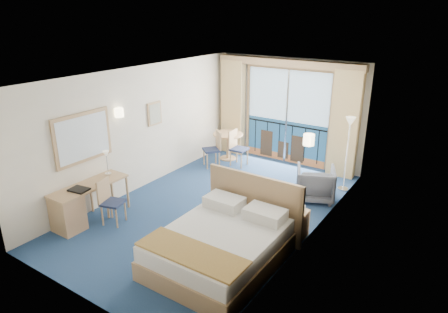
# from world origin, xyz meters

# --- Properties ---
(floor) EXTENTS (6.50, 6.50, 0.00)m
(floor) POSITION_xyz_m (0.00, 0.00, 0.00)
(floor) COLOR navy
(floor) RESTS_ON ground
(room_walls) EXTENTS (4.04, 6.54, 2.72)m
(room_walls) POSITION_xyz_m (0.00, 0.00, 1.78)
(room_walls) COLOR silver
(room_walls) RESTS_ON ground
(balcony_door) EXTENTS (2.36, 0.03, 2.52)m
(balcony_door) POSITION_xyz_m (-0.01, 3.22, 1.14)
(balcony_door) COLOR navy
(balcony_door) RESTS_ON room_walls
(curtain_left) EXTENTS (0.65, 0.22, 2.55)m
(curtain_left) POSITION_xyz_m (-1.55, 3.07, 1.28)
(curtain_left) COLOR #D8B477
(curtain_left) RESTS_ON room_walls
(curtain_right) EXTENTS (0.65, 0.22, 2.55)m
(curtain_right) POSITION_xyz_m (1.55, 3.07, 1.28)
(curtain_right) COLOR #D8B477
(curtain_right) RESTS_ON room_walls
(pelmet) EXTENTS (3.80, 0.25, 0.18)m
(pelmet) POSITION_xyz_m (0.00, 3.10, 2.58)
(pelmet) COLOR tan
(pelmet) RESTS_ON room_walls
(mirror) EXTENTS (0.05, 1.25, 0.95)m
(mirror) POSITION_xyz_m (-1.97, -1.50, 1.55)
(mirror) COLOR tan
(mirror) RESTS_ON room_walls
(wall_print) EXTENTS (0.04, 0.42, 0.52)m
(wall_print) POSITION_xyz_m (-1.97, 0.45, 1.60)
(wall_print) COLOR tan
(wall_print) RESTS_ON room_walls
(sconce_left) EXTENTS (0.18, 0.18, 0.18)m
(sconce_left) POSITION_xyz_m (-1.94, -0.60, 1.85)
(sconce_left) COLOR #FDEBB1
(sconce_left) RESTS_ON room_walls
(sconce_right) EXTENTS (0.18, 0.18, 0.18)m
(sconce_right) POSITION_xyz_m (1.94, -0.15, 1.85)
(sconce_right) COLOR #FDEBB1
(sconce_right) RESTS_ON room_walls
(bed) EXTENTS (1.84, 2.18, 1.16)m
(bed) POSITION_xyz_m (1.14, -1.45, 0.32)
(bed) COLOR tan
(bed) RESTS_ON ground
(nightstand) EXTENTS (0.38, 0.36, 0.50)m
(nightstand) POSITION_xyz_m (1.79, -0.08, 0.25)
(nightstand) COLOR tan
(nightstand) RESTS_ON ground
(phone) EXTENTS (0.20, 0.17, 0.08)m
(phone) POSITION_xyz_m (1.81, -0.03, 0.54)
(phone) COLOR silver
(phone) RESTS_ON nightstand
(armchair) EXTENTS (1.02, 1.03, 0.72)m
(armchair) POSITION_xyz_m (1.52, 1.51, 0.36)
(armchair) COLOR #474E57
(armchair) RESTS_ON ground
(floor_lamp) EXTENTS (0.23, 0.23, 1.67)m
(floor_lamp) POSITION_xyz_m (1.88, 2.31, 1.27)
(floor_lamp) COLOR silver
(floor_lamp) RESTS_ON ground
(desk) EXTENTS (0.52, 1.52, 0.71)m
(desk) POSITION_xyz_m (-1.73, -2.09, 0.39)
(desk) COLOR tan
(desk) RESTS_ON ground
(desk_chair) EXTENTS (0.47, 0.47, 0.88)m
(desk_chair) POSITION_xyz_m (-1.32, -1.58, 0.49)
(desk_chair) COLOR #1E2847
(desk_chair) RESTS_ON ground
(folder) EXTENTS (0.38, 0.31, 0.03)m
(folder) POSITION_xyz_m (-1.67, -1.94, 0.73)
(folder) COLOR black
(folder) RESTS_ON desk
(desk_lamp) EXTENTS (0.13, 0.13, 0.49)m
(desk_lamp) POSITION_xyz_m (-1.78, -1.16, 1.08)
(desk_lamp) COLOR silver
(desk_lamp) RESTS_ON desk
(round_table) EXTENTS (0.79, 0.79, 0.71)m
(round_table) POSITION_xyz_m (-1.34, 2.51, 0.54)
(round_table) COLOR tan
(round_table) RESTS_ON ground
(table_chair_a) EXTENTS (0.41, 0.40, 0.92)m
(table_chair_a) POSITION_xyz_m (-0.92, 2.27, 0.52)
(table_chair_a) COLOR #1E2847
(table_chair_a) RESTS_ON ground
(table_chair_b) EXTENTS (0.56, 0.56, 0.92)m
(table_chair_b) POSITION_xyz_m (-1.34, 1.89, 0.52)
(table_chair_b) COLOR #1E2847
(table_chair_b) RESTS_ON ground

